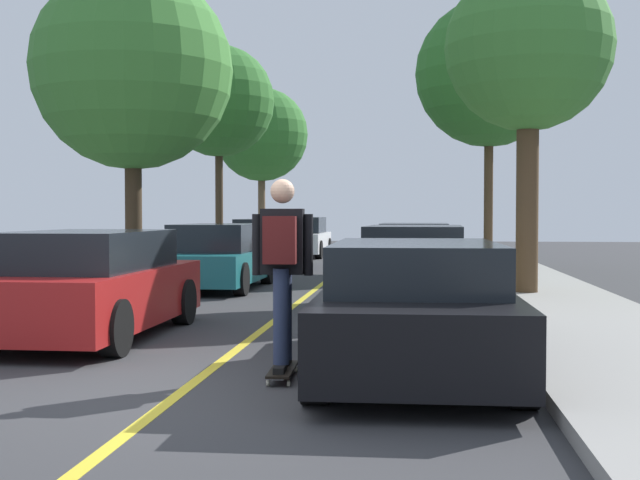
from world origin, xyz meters
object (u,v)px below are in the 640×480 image
Objects in this scene: street_tree_left_far at (261,135)px; street_tree_right_near at (489,74)px; street_tree_left_nearest at (133,70)px; parked_car_left_nearest at (89,285)px; parked_car_left_near at (218,257)px; parked_car_left_farthest at (301,238)px; parked_car_right_nearest at (415,307)px; skateboarder at (282,261)px; parked_car_left_far at (269,244)px; parked_car_right_near at (415,266)px; parked_car_right_far at (415,250)px; skateboard at (283,370)px; street_tree_left_near at (219,102)px; street_tree_right_nearest at (528,50)px.

street_tree_right_near is (8.15, -9.51, 0.70)m from street_tree_left_far.
street_tree_left_nearest is at bearing -144.67° from street_tree_right_near.
street_tree_left_nearest is at bearing 105.15° from parked_car_left_nearest.
parked_car_left_near is 12.81m from parked_car_left_farthest.
parked_car_right_nearest is 1.47m from skateboarder.
parked_car_left_far is at bearing -78.20° from street_tree_left_far.
street_tree_right_near is at bearing 1.84° from parked_car_left_far.
street_tree_left_nearest is 1.04× the size of street_tree_left_far.
skateboarder is at bearing -101.02° from parked_car_right_near.
parked_car_right_far is 5.03× the size of skateboard.
parked_car_left_nearest is at bearing -110.19° from parked_car_right_far.
parked_car_right_far is at bearing 46.20° from parked_car_left_near.
street_tree_left_nearest is (-2.03, 0.63, 4.03)m from parked_car_left_near.
skateboarder is (-1.25, -0.59, 0.49)m from parked_car_right_nearest.
street_tree_right_near is at bearing -15.23° from street_tree_left_near.
parked_car_right_near is at bearing -90.00° from parked_car_right_far.
parked_car_right_far is 0.63× the size of street_tree_left_nearest.
street_tree_right_nearest is 7.96m from street_tree_right_near.
parked_car_left_far is 7.16m from street_tree_left_nearest.
street_tree_left_far is (-6.12, 11.65, 4.07)m from parked_car_right_far.
parked_car_right_near is 7.02m from parked_car_right_far.
street_tree_left_nearest reaches higher than skateboard.
street_tree_right_nearest is (2.03, 1.25, 3.85)m from parked_car_right_near.
street_tree_right_near is (6.12, 6.40, 4.76)m from parked_car_left_near.
street_tree_left_nearest is 7.97× the size of skateboard.
parked_car_right_nearest is 25.58m from street_tree_left_far.
parked_car_left_farthest is at bearing 90.00° from parked_car_left_near.
parked_car_left_farthest is 6.40m from street_tree_left_near.
parked_car_left_near is 9.59m from skateboard.
parked_car_left_farthest is 21.79m from parked_car_right_nearest.
skateboarder is at bearing -101.89° from street_tree_right_near.
parked_car_left_farthest is at bearing 90.00° from parked_car_left_nearest.
street_tree_left_nearest reaches higher than street_tree_right_nearest.
street_tree_right_near is at bearing 90.00° from street_tree_right_nearest.
skateboarder is (-1.25, -13.44, 0.48)m from parked_car_right_far.
parked_car_left_nearest is at bearing -114.77° from street_tree_right_near.
skateboard is 0.47× the size of skateboarder.
parked_car_left_near is 0.98× the size of parked_car_left_farthest.
parked_car_right_nearest is 0.67× the size of street_tree_left_nearest.
street_tree_left_nearest is (-2.03, -5.58, 4.00)m from parked_car_left_far.
parked_car_left_near is 0.96× the size of parked_car_right_near.
parked_car_left_near is at bearing -90.00° from parked_car_left_farthest.
street_tree_right_near is (6.12, -6.41, 4.74)m from parked_car_left_farthest.
parked_car_right_nearest is 15.87m from street_tree_right_near.
parked_car_right_nearest is at bearing -97.70° from street_tree_right_near.
street_tree_right_nearest is at bearing -51.18° from street_tree_left_near.
parked_car_right_near is 0.63× the size of street_tree_left_nearest.
street_tree_left_far reaches higher than parked_car_left_near.
parked_car_left_far reaches higher than parked_car_right_far.
skateboarder is at bearing -82.64° from parked_car_left_farthest.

